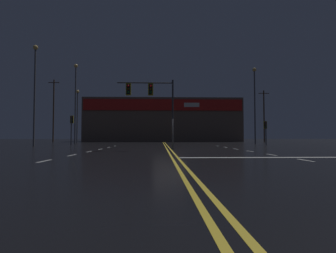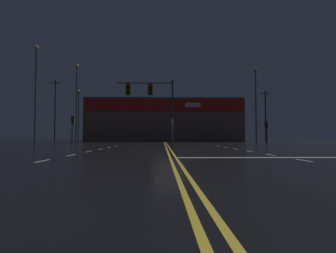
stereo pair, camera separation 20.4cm
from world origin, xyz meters
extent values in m
plane|color=black|center=(0.00, 0.00, 0.00)|extent=(200.00, 200.00, 0.00)
cube|color=gold|center=(-0.15, 0.00, 0.00)|extent=(0.12, 60.00, 0.01)
cube|color=gold|center=(0.15, 0.00, 0.00)|extent=(0.12, 60.00, 0.01)
cube|color=silver|center=(-5.78, -9.00, 0.00)|extent=(0.12, 1.40, 0.01)
cube|color=silver|center=(-5.78, -5.40, 0.00)|extent=(0.12, 1.40, 0.01)
cube|color=silver|center=(-5.78, -1.80, 0.00)|extent=(0.12, 1.40, 0.01)
cube|color=silver|center=(-5.78, 1.80, 0.00)|extent=(0.12, 1.40, 0.01)
cube|color=silver|center=(-5.78, 5.40, 0.00)|extent=(0.12, 1.40, 0.01)
cube|color=silver|center=(-5.78, 9.00, 0.00)|extent=(0.12, 1.40, 0.01)
cube|color=silver|center=(5.78, -9.00, 0.00)|extent=(0.12, 1.40, 0.01)
cube|color=silver|center=(5.78, -5.40, 0.00)|extent=(0.12, 1.40, 0.01)
cube|color=silver|center=(5.78, -1.80, 0.00)|extent=(0.12, 1.40, 0.01)
cube|color=silver|center=(5.78, 1.80, 0.00)|extent=(0.12, 1.40, 0.01)
cube|color=silver|center=(5.78, 5.40, 0.00)|extent=(0.12, 1.40, 0.01)
cube|color=silver|center=(5.78, 9.00, 0.00)|extent=(0.12, 1.40, 0.01)
cube|color=silver|center=(5.78, -7.38, 0.00)|extent=(11.11, 0.40, 0.01)
cylinder|color=#38383D|center=(0.30, 0.56, 2.85)|extent=(0.14, 0.14, 5.69)
cylinder|color=#38383D|center=(-1.95, 0.56, 5.44)|extent=(4.50, 0.10, 0.10)
cube|color=black|center=(-1.50, 0.56, 4.90)|extent=(0.28, 0.24, 0.84)
cube|color=gold|center=(-1.50, 0.56, 4.90)|extent=(0.42, 0.08, 0.99)
sphere|color=red|center=(-1.50, 0.40, 5.15)|extent=(0.17, 0.17, 0.17)
sphere|color=#543707|center=(-1.50, 0.40, 4.90)|extent=(0.17, 0.17, 0.17)
sphere|color=#084513|center=(-1.50, 0.40, 4.65)|extent=(0.17, 0.17, 0.17)
cube|color=black|center=(-3.30, 0.56, 4.90)|extent=(0.28, 0.24, 0.84)
cube|color=gold|center=(-3.30, 0.56, 4.90)|extent=(0.42, 0.08, 0.99)
sphere|color=red|center=(-3.30, 0.40, 5.15)|extent=(0.17, 0.17, 0.17)
sphere|color=#543707|center=(-3.30, 0.40, 4.90)|extent=(0.17, 0.17, 0.17)
sphere|color=#084513|center=(-3.30, 0.40, 4.65)|extent=(0.17, 0.17, 0.17)
cylinder|color=#38383D|center=(-12.01, 13.01, 1.87)|extent=(0.13, 0.13, 3.74)
cube|color=black|center=(-12.01, 13.19, 3.27)|extent=(0.28, 0.24, 0.84)
cube|color=gold|center=(-12.01, 13.19, 3.27)|extent=(0.42, 0.08, 0.99)
sphere|color=red|center=(-12.01, 13.03, 3.52)|extent=(0.17, 0.17, 0.17)
sphere|color=#543707|center=(-12.01, 13.03, 3.27)|extent=(0.17, 0.17, 0.17)
sphere|color=#084513|center=(-12.01, 13.03, 3.01)|extent=(0.17, 0.17, 0.17)
cylinder|color=#38383D|center=(12.86, 12.52, 1.52)|extent=(0.13, 0.13, 3.05)
cube|color=black|center=(12.86, 12.70, 2.58)|extent=(0.28, 0.24, 0.84)
cube|color=gold|center=(12.86, 12.70, 2.58)|extent=(0.42, 0.08, 0.99)
sphere|color=red|center=(12.86, 12.54, 2.83)|extent=(0.17, 0.17, 0.17)
sphere|color=#543707|center=(12.86, 12.54, 2.58)|extent=(0.17, 0.17, 0.17)
sphere|color=#084513|center=(12.86, 12.54, 2.33)|extent=(0.17, 0.17, 0.17)
cylinder|color=#59595E|center=(-13.57, 19.36, 5.85)|extent=(0.20, 0.20, 11.70)
sphere|color=#F4C666|center=(-13.57, 19.36, 11.86)|extent=(0.56, 0.56, 0.56)
cylinder|color=#59595E|center=(13.39, 17.74, 5.46)|extent=(0.20, 0.20, 10.92)
sphere|color=#F4C666|center=(13.39, 17.74, 11.08)|extent=(0.56, 0.56, 0.56)
cylinder|color=#59595E|center=(-15.47, 10.45, 5.72)|extent=(0.20, 0.20, 11.45)
sphere|color=#F4C666|center=(-15.47, 10.45, 11.62)|extent=(0.56, 0.56, 0.56)
cylinder|color=#59595E|center=(-15.67, 27.07, 4.54)|extent=(0.20, 0.20, 9.07)
sphere|color=#F4C666|center=(-15.67, 27.07, 9.24)|extent=(0.56, 0.56, 0.56)
cube|color=brown|center=(0.00, 38.92, 4.68)|extent=(33.88, 10.00, 9.36)
cube|color=red|center=(0.00, 33.82, 7.72)|extent=(33.21, 0.20, 2.34)
cube|color=white|center=(5.93, 33.77, 7.72)|extent=(3.20, 0.16, 0.90)
cylinder|color=#4C3828|center=(-22.09, 32.47, 6.29)|extent=(0.26, 0.26, 12.58)
cube|color=#4C3828|center=(-22.09, 32.47, 11.98)|extent=(2.20, 0.12, 0.12)
cylinder|color=#4C3828|center=(20.73, 32.47, 5.31)|extent=(0.26, 0.26, 10.62)
cube|color=#4C3828|center=(20.73, 32.47, 10.02)|extent=(2.20, 0.12, 0.12)
camera|label=1|loc=(-0.77, -20.60, 1.06)|focal=28.00mm
camera|label=2|loc=(-0.57, -20.60, 1.06)|focal=28.00mm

